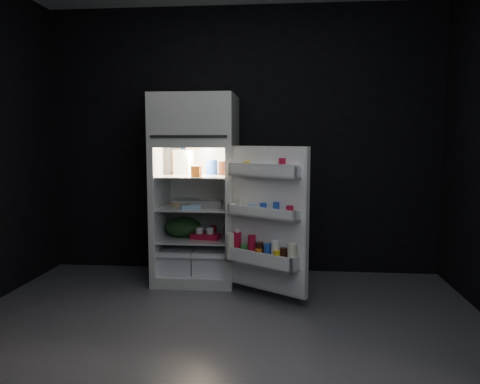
# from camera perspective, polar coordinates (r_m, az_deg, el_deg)

# --- Properties ---
(floor) EXTENTS (4.00, 3.40, 0.00)m
(floor) POSITION_cam_1_polar(r_m,az_deg,el_deg) (3.42, -2.50, -17.09)
(floor) COLOR #58585D
(floor) RESTS_ON ground
(wall_back) EXTENTS (4.00, 0.00, 2.70)m
(wall_back) POSITION_cam_1_polar(r_m,az_deg,el_deg) (4.83, 0.23, 6.25)
(wall_back) COLOR black
(wall_back) RESTS_ON ground
(wall_front) EXTENTS (4.00, 0.00, 2.70)m
(wall_front) POSITION_cam_1_polar(r_m,az_deg,el_deg) (1.47, -11.97, 5.80)
(wall_front) COLOR black
(wall_front) RESTS_ON ground
(refrigerator) EXTENTS (0.76, 0.71, 1.78)m
(refrigerator) POSITION_cam_1_polar(r_m,az_deg,el_deg) (4.52, -5.30, 1.21)
(refrigerator) COLOR silver
(refrigerator) RESTS_ON ground
(fridge_door) EXTENTS (0.71, 0.56, 1.22)m
(fridge_door) POSITION_cam_1_polar(r_m,az_deg,el_deg) (3.90, 3.17, -3.69)
(fridge_door) COLOR silver
(fridge_door) RESTS_ON ground
(milk_jug) EXTENTS (0.18, 0.18, 0.24)m
(milk_jug) POSITION_cam_1_polar(r_m,az_deg,el_deg) (4.55, -6.90, 3.62)
(milk_jug) COLOR white
(milk_jug) RESTS_ON refrigerator
(mayo_jar) EXTENTS (0.14, 0.14, 0.14)m
(mayo_jar) POSITION_cam_1_polar(r_m,az_deg,el_deg) (4.55, -3.46, 3.03)
(mayo_jar) COLOR #1E47A5
(mayo_jar) RESTS_ON refrigerator
(jam_jar) EXTENTS (0.13, 0.13, 0.13)m
(jam_jar) POSITION_cam_1_polar(r_m,az_deg,el_deg) (4.49, -1.94, 2.93)
(jam_jar) COLOR black
(jam_jar) RESTS_ON refrigerator
(amber_bottle) EXTENTS (0.09, 0.09, 0.22)m
(amber_bottle) POSITION_cam_1_polar(r_m,az_deg,el_deg) (4.63, -7.80, 3.53)
(amber_bottle) COLOR #B5611D
(amber_bottle) RESTS_ON refrigerator
(small_carton) EXTENTS (0.09, 0.08, 0.10)m
(small_carton) POSITION_cam_1_polar(r_m,az_deg,el_deg) (4.28, -5.35, 2.53)
(small_carton) COLOR #C25D16
(small_carton) RESTS_ON refrigerator
(egg_carton) EXTENTS (0.31, 0.13, 0.07)m
(egg_carton) POSITION_cam_1_polar(r_m,az_deg,el_deg) (4.38, -4.23, -1.50)
(egg_carton) COLOR gray
(egg_carton) RESTS_ON refrigerator
(pie) EXTENTS (0.35, 0.35, 0.04)m
(pie) POSITION_cam_1_polar(r_m,az_deg,el_deg) (4.63, -6.75, -1.30)
(pie) COLOR tan
(pie) RESTS_ON refrigerator
(flat_package) EXTENTS (0.20, 0.14, 0.04)m
(flat_package) POSITION_cam_1_polar(r_m,az_deg,el_deg) (4.35, -6.02, -1.79)
(flat_package) COLOR #83AECA
(flat_package) RESTS_ON refrigerator
(wrapped_pkg) EXTENTS (0.15, 0.14, 0.05)m
(wrapped_pkg) POSITION_cam_1_polar(r_m,az_deg,el_deg) (4.58, -3.30, -1.29)
(wrapped_pkg) COLOR beige
(wrapped_pkg) RESTS_ON refrigerator
(produce_bag) EXTENTS (0.42, 0.39, 0.20)m
(produce_bag) POSITION_cam_1_polar(r_m,az_deg,el_deg) (4.57, -6.92, -4.22)
(produce_bag) COLOR #193815
(produce_bag) RESTS_ON refrigerator
(yogurt_tray) EXTENTS (0.29, 0.19, 0.05)m
(yogurt_tray) POSITION_cam_1_polar(r_m,az_deg,el_deg) (4.47, -4.20, -5.40)
(yogurt_tray) COLOR #AC0E29
(yogurt_tray) RESTS_ON refrigerator
(small_can_red) EXTENTS (0.07, 0.07, 0.09)m
(small_can_red) POSITION_cam_1_polar(r_m,az_deg,el_deg) (4.66, -3.31, -4.64)
(small_can_red) COLOR #AC0E29
(small_can_red) RESTS_ON refrigerator
(small_can_silver) EXTENTS (0.09, 0.09, 0.09)m
(small_can_silver) POSITION_cam_1_polar(r_m,az_deg,el_deg) (4.62, -1.63, -4.73)
(small_can_silver) COLOR silver
(small_can_silver) RESTS_ON refrigerator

